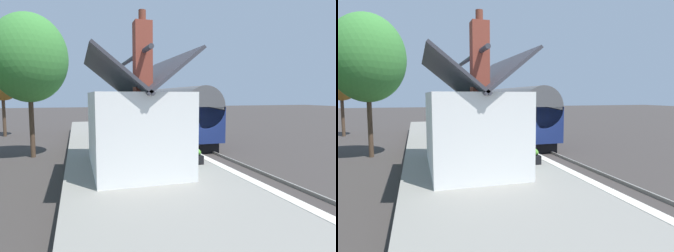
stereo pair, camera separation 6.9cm
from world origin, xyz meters
The scene contains 18 objects.
ground_plane centered at (0.00, 0.00, 0.00)m, with size 160.00×160.00×0.00m, color #383330.
platform centered at (0.00, 4.08, 0.45)m, with size 32.00×6.17×0.89m, color gray.
platform_edge_coping centered at (0.00, 1.18, 0.90)m, with size 32.00×0.36×0.02m, color beige.
rail_near centered at (0.00, -1.62, 0.07)m, with size 52.00×0.08×0.14m, color gray.
rail_far centered at (0.00, -0.18, 0.07)m, with size 52.00×0.08×0.14m, color gray.
train centered at (5.03, -0.90, 2.22)m, with size 11.02×2.73×4.32m.
station_building centered at (-5.60, 4.55, 2.50)m, with size 6.05×3.47×5.55m.
bench_near_building centered at (2.16, 3.11, 1.37)m, with size 1.40×0.44×0.88m.
bench_by_lamp centered at (4.61, 2.90, 1.37)m, with size 1.41×0.47×0.88m.
bench_mid_platform centered at (8.84, 2.86, 1.37)m, with size 1.40×0.44×0.88m.
planter_bench_right centered at (1.41, 1.68, 1.15)m, with size 1.05×0.32×0.54m.
planter_corner_building centered at (11.71, 3.78, 1.27)m, with size 0.42×0.42×0.71m.
planter_by_door centered at (3.50, 2.08, 1.32)m, with size 0.49×0.49×0.78m.
planter_edge_near centered at (-0.32, 5.38, 1.17)m, with size 0.83×0.32×0.59m.
planter_under_sign centered at (-5.66, 1.93, 1.19)m, with size 0.98×0.32×0.62m.
lamp_post_platform centered at (6.52, 1.54, 3.37)m, with size 0.32×0.50×3.53m.
tree_behind_building centered at (12.79, 12.95, 4.78)m, with size 3.25×3.12×6.37m.
tree_far_right centered at (2.12, 9.25, 5.86)m, with size 4.21×4.42×8.45m.
Camera 2 is at (-17.11, 6.61, 3.70)m, focal length 31.81 mm.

